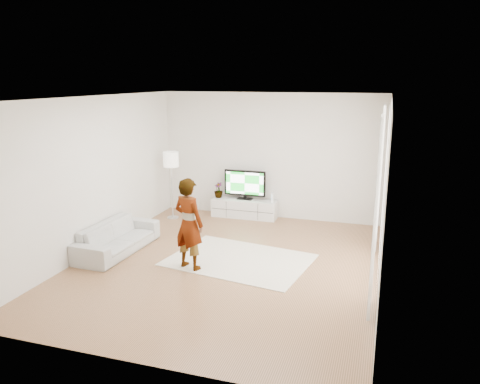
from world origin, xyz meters
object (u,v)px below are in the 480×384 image
(media_console, at_px, (245,208))
(sofa, at_px, (118,237))
(television, at_px, (245,184))
(player, at_px, (189,224))
(floor_lamp, at_px, (171,162))
(rug, at_px, (239,260))

(media_console, height_order, sofa, sofa)
(media_console, xyz_separation_m, television, (0.00, 0.03, 0.57))
(media_console, relative_size, sofa, 0.80)
(television, bearing_deg, player, -90.22)
(player, distance_m, floor_lamp, 3.02)
(media_console, distance_m, rug, 2.62)
(media_console, bearing_deg, rug, -75.09)
(rug, bearing_deg, media_console, 104.91)
(floor_lamp, bearing_deg, television, 20.27)
(television, distance_m, rug, 2.75)
(floor_lamp, bearing_deg, player, -59.15)
(television, relative_size, sofa, 0.52)
(sofa, xyz_separation_m, floor_lamp, (0.04, 2.23, 1.01))
(rug, distance_m, player, 1.18)
(rug, distance_m, floor_lamp, 3.23)
(television, distance_m, player, 3.13)
(television, relative_size, floor_lamp, 0.63)
(media_console, bearing_deg, television, 90.00)
(television, relative_size, rug, 0.40)
(player, height_order, sofa, player)
(player, distance_m, sofa, 1.68)
(television, height_order, floor_lamp, floor_lamp)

